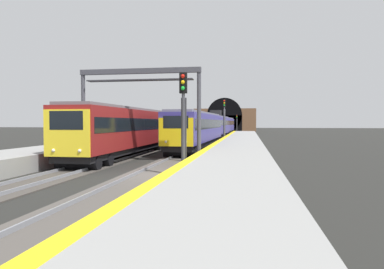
# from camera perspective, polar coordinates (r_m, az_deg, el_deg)

# --- Properties ---
(ground_plane) EXTENTS (320.00, 320.00, 0.00)m
(ground_plane) POSITION_cam_1_polar(r_m,az_deg,el_deg) (18.31, -7.12, -6.87)
(ground_plane) COLOR black
(platform_right) EXTENTS (112.00, 4.38, 0.98)m
(platform_right) POSITION_cam_1_polar(r_m,az_deg,el_deg) (17.52, 6.20, -5.64)
(platform_right) COLOR gray
(platform_right) RESTS_ON ground_plane
(platform_right_edge_strip) EXTENTS (112.00, 0.50, 0.01)m
(platform_right_edge_strip) POSITION_cam_1_polar(r_m,az_deg,el_deg) (17.68, -0.10, -3.95)
(platform_right_edge_strip) COLOR yellow
(platform_right_edge_strip) RESTS_ON platform_right
(track_main_line) EXTENTS (160.00, 2.92, 0.21)m
(track_main_line) POSITION_cam_1_polar(r_m,az_deg,el_deg) (18.30, -7.12, -6.74)
(track_main_line) COLOR #4C4742
(track_main_line) RESTS_ON ground_plane
(track_adjacent_line) EXTENTS (160.00, 2.83, 0.21)m
(track_adjacent_line) POSITION_cam_1_polar(r_m,az_deg,el_deg) (20.16, -20.31, -6.03)
(track_adjacent_line) COLOR #423D38
(track_adjacent_line) RESTS_ON ground_plane
(train_main_approaching) EXTENTS (58.06, 3.29, 4.72)m
(train_main_approaching) POSITION_cam_1_polar(r_m,az_deg,el_deg) (54.44, 3.93, 1.38)
(train_main_approaching) COLOR navy
(train_main_approaching) RESTS_ON ground_plane
(train_adjacent_platform) EXTENTS (57.19, 2.88, 4.00)m
(train_adjacent_platform) POSITION_cam_1_polar(r_m,az_deg,el_deg) (47.23, -2.76, 1.34)
(train_adjacent_platform) COLOR maroon
(train_adjacent_platform) RESTS_ON ground_plane
(railway_signal_near) EXTENTS (0.39, 0.38, 5.34)m
(railway_signal_near) POSITION_cam_1_polar(r_m,az_deg,el_deg) (17.56, -1.44, 3.34)
(railway_signal_near) COLOR #38383D
(railway_signal_near) RESTS_ON ground_plane
(railway_signal_mid) EXTENTS (0.39, 0.38, 5.93)m
(railway_signal_mid) POSITION_cam_1_polar(r_m,az_deg,el_deg) (47.08, 5.35, 2.91)
(railway_signal_mid) COLOR #4C4C54
(railway_signal_mid) RESTS_ON ground_plane
(railway_signal_far) EXTENTS (0.39, 0.38, 4.97)m
(railway_signal_far) POSITION_cam_1_polar(r_m,az_deg,el_deg) (97.05, 7.41, 2.14)
(railway_signal_far) COLOR #38383D
(railway_signal_far) RESTS_ON ground_plane
(overhead_signal_gantry) EXTENTS (0.70, 8.66, 6.55)m
(overhead_signal_gantry) POSITION_cam_1_polar(r_m,az_deg,el_deg) (24.46, -8.67, 7.08)
(overhead_signal_gantry) COLOR #3F3F47
(overhead_signal_gantry) RESTS_ON ground_plane
(tunnel_portal) EXTENTS (2.18, 19.53, 10.94)m
(tunnel_portal) POSITION_cam_1_polar(r_m,az_deg,el_deg) (109.28, 5.40, 2.44)
(tunnel_portal) COLOR brown
(tunnel_portal) RESTS_ON ground_plane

